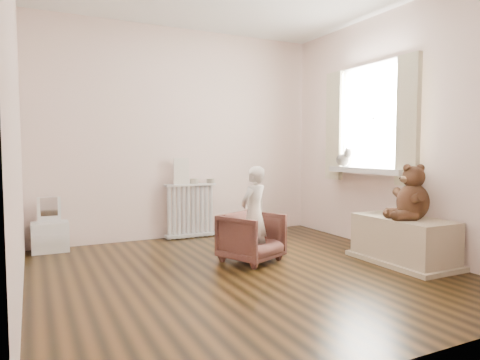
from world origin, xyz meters
name	(u,v)px	position (x,y,z in m)	size (l,w,h in m)	color
floor	(247,272)	(0.00, 0.00, 0.00)	(3.60, 3.60, 0.01)	black
back_wall	(182,134)	(0.00, 1.80, 1.30)	(3.60, 0.02, 2.60)	white
front_wall	(412,109)	(0.00, -1.80, 1.30)	(3.60, 0.02, 2.60)	white
left_wall	(16,121)	(-1.80, 0.00, 1.30)	(0.02, 3.60, 2.60)	white
right_wall	(398,131)	(1.80, 0.00, 1.30)	(0.02, 3.60, 2.60)	white
window	(375,118)	(1.76, 0.30, 1.45)	(0.03, 0.90, 1.10)	white
window_sill	(368,170)	(1.67, 0.30, 0.87)	(0.22, 1.10, 0.06)	silver
curtain_left	(408,120)	(1.65, -0.27, 1.39)	(0.06, 0.26, 1.30)	beige
curtain_right	(334,126)	(1.65, 0.87, 1.39)	(0.06, 0.26, 1.30)	beige
radiator	(190,207)	(0.06, 1.68, 0.39)	(0.64, 0.12, 0.68)	silver
paper_doll	(181,171)	(-0.05, 1.68, 0.84)	(0.19, 0.02, 0.32)	beige
tin_a	(194,181)	(0.11, 1.68, 0.71)	(0.11, 0.11, 0.06)	#A59E8C
tin_b	(211,181)	(0.34, 1.68, 0.71)	(0.10, 0.10, 0.06)	#A59E8C
toy_vanity	(50,226)	(-1.55, 1.65, 0.28)	(0.37, 0.27, 0.59)	silver
armchair	(252,237)	(0.22, 0.33, 0.24)	(0.51, 0.53, 0.48)	#502A23
child	(254,214)	(0.22, 0.28, 0.48)	(0.34, 0.22, 0.92)	white
toy_bench	(403,242)	(1.52, -0.37, 0.20)	(0.50, 0.94, 0.44)	#C6B796
teddy_bear	(413,195)	(1.52, -0.47, 0.67)	(0.42, 0.32, 0.51)	#311C10
plush_cat	(344,158)	(1.66, 0.70, 1.00)	(0.16, 0.26, 0.22)	slate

